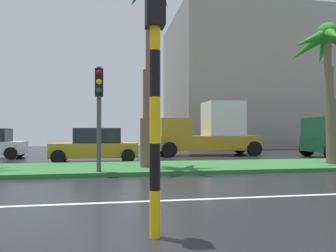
{
  "coord_description": "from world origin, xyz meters",
  "views": [
    {
      "loc": [
        5.65,
        -5.27,
        1.57
      ],
      "look_at": [
        8.56,
        11.14,
        1.83
      ],
      "focal_mm": 34.87,
      "sensor_mm": 36.0,
      "label": 1
    }
  ],
  "objects": [
    {
      "name": "palm_tree_centre_right",
      "position": [
        15.11,
        7.59,
        5.01
      ],
      "size": [
        3.66,
        3.53,
        6.22
      ],
      "color": "brown",
      "rests_on": "median_strip"
    },
    {
      "name": "building_far_right",
      "position": [
        21.56,
        27.05,
        6.55
      ],
      "size": [
        19.18,
        12.91,
        13.1
      ],
      "color": "gray",
      "rests_on": "ground_plane"
    },
    {
      "name": "traffic_signal_median_right",
      "position": [
        5.26,
        6.34,
        2.68
      ],
      "size": [
        0.28,
        0.43,
        3.67
      ],
      "color": "#4C4C47",
      "rests_on": "median_strip"
    },
    {
      "name": "traffic_signal_foreground",
      "position": [
        6.31,
        -0.45,
        2.86
      ],
      "size": [
        0.28,
        0.43,
        4.16
      ],
      "rotation": [
        0.0,
        0.0,
        3.14
      ],
      "color": "yellow",
      "rests_on": "ground_plane"
    },
    {
      "name": "car_in_traffic_third",
      "position": [
        4.91,
        11.77,
        0.83
      ],
      "size": [
        4.3,
        2.02,
        1.72
      ],
      "rotation": [
        0.0,
        0.0,
        3.14
      ],
      "color": "#B28C1E",
      "rests_on": "ground_plane"
    },
    {
      "name": "box_truck_lead",
      "position": [
        11.9,
        15.03,
        1.55
      ],
      "size": [
        6.4,
        2.64,
        3.46
      ],
      "rotation": [
        0.0,
        0.0,
        3.14
      ],
      "color": "#B28C1E",
      "rests_on": "ground_plane"
    }
  ]
}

